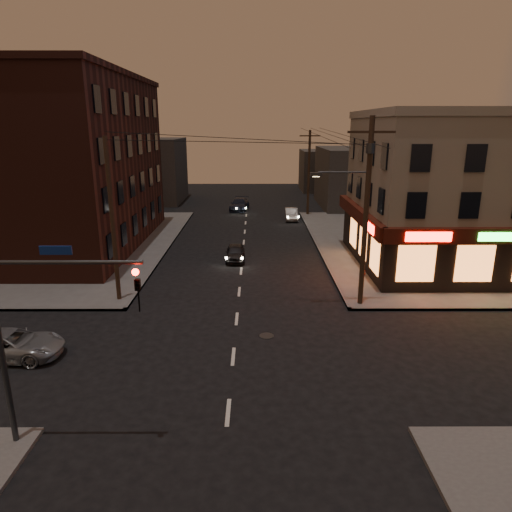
{
  "coord_description": "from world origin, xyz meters",
  "views": [
    {
      "loc": [
        0.94,
        -17.83,
        9.72
      ],
      "look_at": [
        1.0,
        4.7,
        3.2
      ],
      "focal_mm": 32.0,
      "sensor_mm": 36.0,
      "label": 1
    }
  ],
  "objects_px": {
    "suv_cross": "(11,345)",
    "sedan_far": "(239,204)",
    "sedan_near": "(235,253)",
    "fire_hydrant": "(363,274)",
    "sedan_mid": "(291,214)"
  },
  "relations": [
    {
      "from": "suv_cross",
      "to": "sedan_far",
      "type": "bearing_deg",
      "value": -13.38
    },
    {
      "from": "sedan_near",
      "to": "sedan_far",
      "type": "xyz_separation_m",
      "value": [
        -0.36,
        20.57,
        0.09
      ]
    },
    {
      "from": "sedan_near",
      "to": "fire_hydrant",
      "type": "bearing_deg",
      "value": -31.91
    },
    {
      "from": "sedan_near",
      "to": "fire_hydrant",
      "type": "relative_size",
      "value": 4.45
    },
    {
      "from": "sedan_far",
      "to": "fire_hydrant",
      "type": "xyz_separation_m",
      "value": [
        8.66,
        -25.6,
        -0.11
      ]
    },
    {
      "from": "sedan_mid",
      "to": "fire_hydrant",
      "type": "height_order",
      "value": "sedan_mid"
    },
    {
      "from": "fire_hydrant",
      "to": "sedan_near",
      "type": "bearing_deg",
      "value": 148.77
    },
    {
      "from": "suv_cross",
      "to": "sedan_mid",
      "type": "distance_m",
      "value": 32.98
    },
    {
      "from": "suv_cross",
      "to": "sedan_near",
      "type": "xyz_separation_m",
      "value": [
        9.07,
        14.71,
        -0.03
      ]
    },
    {
      "from": "sedan_near",
      "to": "sedan_far",
      "type": "distance_m",
      "value": 20.57
    },
    {
      "from": "sedan_mid",
      "to": "suv_cross",
      "type": "bearing_deg",
      "value": -114.56
    },
    {
      "from": "sedan_far",
      "to": "sedan_mid",
      "type": "bearing_deg",
      "value": -37.94
    },
    {
      "from": "sedan_mid",
      "to": "sedan_near",
      "type": "bearing_deg",
      "value": -108.27
    },
    {
      "from": "suv_cross",
      "to": "fire_hydrant",
      "type": "height_order",
      "value": "suv_cross"
    },
    {
      "from": "suv_cross",
      "to": "fire_hydrant",
      "type": "distance_m",
      "value": 19.88
    }
  ]
}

